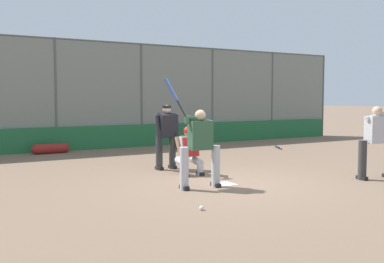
{
  "coord_description": "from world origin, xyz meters",
  "views": [
    {
      "loc": [
        5.21,
        7.66,
        1.79
      ],
      "look_at": [
        0.19,
        -1.0,
        1.05
      ],
      "focal_mm": 42.0,
      "sensor_mm": 36.0,
      "label": 1
    }
  ],
  "objects_px": {
    "spare_bat_by_padding": "(205,144)",
    "umpire_home": "(167,135)",
    "batter_at_plate": "(200,146)",
    "spare_bat_near_backstop": "(278,147)",
    "batter_on_deck": "(377,139)",
    "baseball_loose": "(202,208)",
    "catcher_behind_plate": "(190,150)",
    "equipment_bag_dugout_side": "(51,149)"
  },
  "relations": [
    {
      "from": "spare_bat_by_padding",
      "to": "umpire_home",
      "type": "bearing_deg",
      "value": 21.32
    },
    {
      "from": "batter_at_plate",
      "to": "spare_bat_near_backstop",
      "type": "relative_size",
      "value": 2.66
    },
    {
      "from": "batter_on_deck",
      "to": "spare_bat_near_backstop",
      "type": "bearing_deg",
      "value": 80.18
    },
    {
      "from": "spare_bat_near_backstop",
      "to": "baseball_loose",
      "type": "distance_m",
      "value": 9.43
    },
    {
      "from": "batter_on_deck",
      "to": "baseball_loose",
      "type": "distance_m",
      "value": 4.92
    },
    {
      "from": "batter_at_plate",
      "to": "umpire_home",
      "type": "height_order",
      "value": "batter_at_plate"
    },
    {
      "from": "batter_at_plate",
      "to": "baseball_loose",
      "type": "bearing_deg",
      "value": 64.85
    },
    {
      "from": "umpire_home",
      "to": "spare_bat_near_backstop",
      "type": "relative_size",
      "value": 1.97
    },
    {
      "from": "spare_bat_by_padding",
      "to": "catcher_behind_plate",
      "type": "bearing_deg",
      "value": 27.49
    },
    {
      "from": "batter_at_plate",
      "to": "equipment_bag_dugout_side",
      "type": "bearing_deg",
      "value": -75.1
    },
    {
      "from": "baseball_loose",
      "to": "umpire_home",
      "type": "bearing_deg",
      "value": -109.29
    },
    {
      "from": "catcher_behind_plate",
      "to": "spare_bat_near_backstop",
      "type": "bearing_deg",
      "value": -145.42
    },
    {
      "from": "umpire_home",
      "to": "batter_at_plate",
      "type": "bearing_deg",
      "value": 76.77
    },
    {
      "from": "catcher_behind_plate",
      "to": "batter_on_deck",
      "type": "xyz_separation_m",
      "value": [
        -3.34,
        2.52,
        0.29
      ]
    },
    {
      "from": "catcher_behind_plate",
      "to": "batter_on_deck",
      "type": "relative_size",
      "value": 0.53
    },
    {
      "from": "baseball_loose",
      "to": "batter_at_plate",
      "type": "bearing_deg",
      "value": -120.03
    },
    {
      "from": "batter_at_plate",
      "to": "spare_bat_near_backstop",
      "type": "height_order",
      "value": "batter_at_plate"
    },
    {
      "from": "batter_at_plate",
      "to": "batter_on_deck",
      "type": "height_order",
      "value": "batter_at_plate"
    },
    {
      "from": "catcher_behind_plate",
      "to": "spare_bat_near_backstop",
      "type": "xyz_separation_m",
      "value": [
        -5.54,
        -3.31,
        -0.56
      ]
    },
    {
      "from": "umpire_home",
      "to": "equipment_bag_dugout_side",
      "type": "xyz_separation_m",
      "value": [
        1.79,
        -4.81,
        -0.71
      ]
    },
    {
      "from": "catcher_behind_plate",
      "to": "baseball_loose",
      "type": "bearing_deg",
      "value": 67.16
    },
    {
      "from": "spare_bat_by_padding",
      "to": "equipment_bag_dugout_side",
      "type": "xyz_separation_m",
      "value": [
        5.75,
        -0.24,
        0.13
      ]
    },
    {
      "from": "batter_at_plate",
      "to": "baseball_loose",
      "type": "relative_size",
      "value": 29.7
    },
    {
      "from": "spare_bat_near_backstop",
      "to": "baseball_loose",
      "type": "bearing_deg",
      "value": 159.01
    },
    {
      "from": "umpire_home",
      "to": "spare_bat_near_backstop",
      "type": "xyz_separation_m",
      "value": [
        -5.64,
        -2.3,
        -0.84
      ]
    },
    {
      "from": "batter_on_deck",
      "to": "equipment_bag_dugout_side",
      "type": "distance_m",
      "value": 9.87
    },
    {
      "from": "catcher_behind_plate",
      "to": "equipment_bag_dugout_side",
      "type": "relative_size",
      "value": 0.93
    },
    {
      "from": "baseball_loose",
      "to": "equipment_bag_dugout_side",
      "type": "distance_m",
      "value": 8.81
    },
    {
      "from": "spare_bat_by_padding",
      "to": "baseball_loose",
      "type": "distance_m",
      "value": 10.09
    },
    {
      "from": "baseball_loose",
      "to": "catcher_behind_plate",
      "type": "bearing_deg",
      "value": -116.58
    },
    {
      "from": "batter_at_plate",
      "to": "umpire_home",
      "type": "bearing_deg",
      "value": -96.81
    },
    {
      "from": "equipment_bag_dugout_side",
      "to": "spare_bat_by_padding",
      "type": "bearing_deg",
      "value": 177.64
    },
    {
      "from": "umpire_home",
      "to": "spare_bat_near_backstop",
      "type": "distance_m",
      "value": 6.15
    },
    {
      "from": "batter_at_plate",
      "to": "umpire_home",
      "type": "xyz_separation_m",
      "value": [
        -0.51,
        -2.45,
        0.01
      ]
    },
    {
      "from": "batter_at_plate",
      "to": "spare_bat_near_backstop",
      "type": "distance_m",
      "value": 7.81
    },
    {
      "from": "spare_bat_by_padding",
      "to": "equipment_bag_dugout_side",
      "type": "height_order",
      "value": "equipment_bag_dugout_side"
    },
    {
      "from": "equipment_bag_dugout_side",
      "to": "umpire_home",
      "type": "bearing_deg",
      "value": 110.39
    },
    {
      "from": "batter_on_deck",
      "to": "spare_bat_by_padding",
      "type": "height_order",
      "value": "batter_on_deck"
    },
    {
      "from": "batter_at_plate",
      "to": "spare_bat_by_padding",
      "type": "relative_size",
      "value": 2.88
    },
    {
      "from": "umpire_home",
      "to": "spare_bat_near_backstop",
      "type": "height_order",
      "value": "umpire_home"
    },
    {
      "from": "baseball_loose",
      "to": "equipment_bag_dugout_side",
      "type": "relative_size",
      "value": 0.06
    },
    {
      "from": "catcher_behind_plate",
      "to": "equipment_bag_dugout_side",
      "type": "distance_m",
      "value": 6.13
    }
  ]
}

